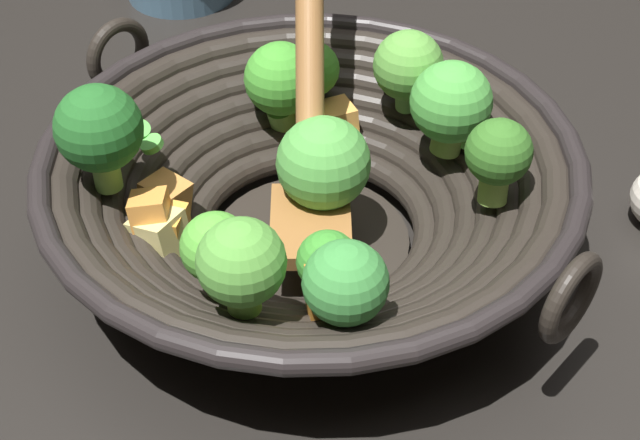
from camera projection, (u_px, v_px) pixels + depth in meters
name	position (u px, v px, depth m)	size (l,w,h in m)	color
ground_plane	(311.00, 249.00, 0.64)	(4.00, 4.00, 0.00)	black
wok	(311.00, 182.00, 0.61)	(0.38, 0.34, 0.28)	black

